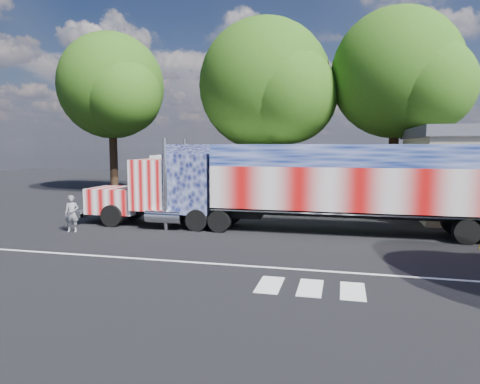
% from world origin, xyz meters
% --- Properties ---
extents(ground, '(100.00, 100.00, 0.00)m').
position_xyz_m(ground, '(0.00, 0.00, 0.00)').
color(ground, black).
extents(lane_markings, '(30.00, 2.67, 0.01)m').
position_xyz_m(lane_markings, '(1.71, -3.77, 0.01)').
color(lane_markings, silver).
rests_on(lane_markings, ground).
extents(semi_truck, '(21.17, 3.34, 4.51)m').
position_xyz_m(semi_truck, '(2.95, 3.58, 2.32)').
color(semi_truck, black).
rests_on(semi_truck, ground).
extents(coach_bus, '(11.96, 2.78, 3.48)m').
position_xyz_m(coach_bus, '(-2.10, 11.28, 1.80)').
color(coach_bus, silver).
rests_on(coach_bus, ground).
extents(woman, '(0.75, 0.61, 1.78)m').
position_xyz_m(woman, '(-7.78, 0.77, 0.89)').
color(woman, slate).
rests_on(woman, ground).
extents(tree_n_mid, '(10.72, 10.21, 13.94)m').
position_xyz_m(tree_n_mid, '(-1.08, 16.33, 8.78)').
color(tree_n_mid, black).
rests_on(tree_n_mid, ground).
extents(tree_nw_a, '(9.69, 9.23, 14.01)m').
position_xyz_m(tree_nw_a, '(-15.10, 17.65, 9.33)').
color(tree_nw_a, black).
rests_on(tree_nw_a, ground).
extents(tree_ne_a, '(9.60, 9.14, 13.80)m').
position_xyz_m(tree_ne_a, '(8.50, 15.65, 9.17)').
color(tree_ne_a, black).
rests_on(tree_ne_a, ground).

